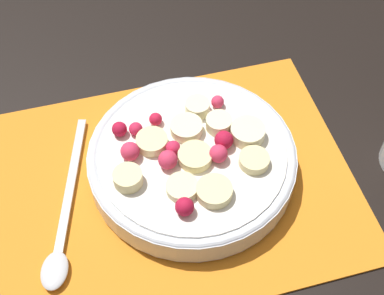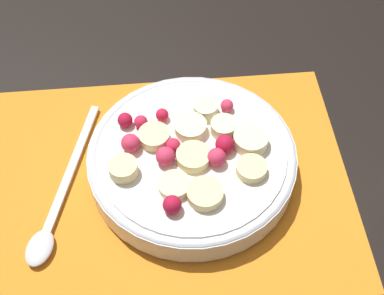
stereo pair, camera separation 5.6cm
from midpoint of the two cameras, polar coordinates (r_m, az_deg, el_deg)
name	(u,v)px [view 1 (the left image)]	position (r m, az deg, el deg)	size (l,w,h in m)	color
ground_plane	(138,192)	(0.59, -8.53, -4.94)	(3.00, 3.00, 0.00)	black
placemat	(138,191)	(0.58, -8.57, -4.79)	(0.47, 0.30, 0.01)	orange
fruit_bowl	(192,158)	(0.57, -2.78, -1.33)	(0.22, 0.22, 0.05)	silver
spoon	(62,231)	(0.57, -16.48, -8.73)	(0.07, 0.21, 0.01)	silver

